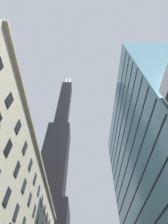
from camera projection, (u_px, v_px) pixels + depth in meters
The scene contains 2 objects.
dark_skyscraper at pixel (52, 177), 99.70m from camera, with size 23.05×23.05×189.87m.
glass_office_midrise at pixel (160, 166), 42.67m from camera, with size 16.45×46.34×54.30m.
Camera 1 is at (-0.74, -9.59, 1.79)m, focal length 26.47 mm.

